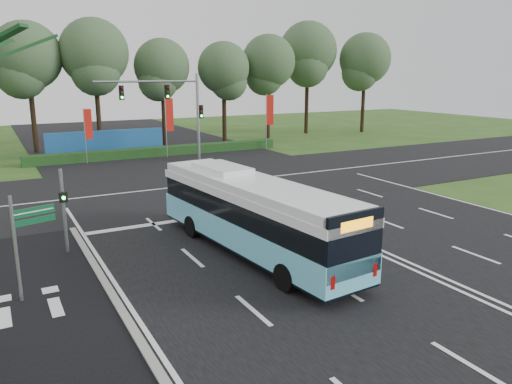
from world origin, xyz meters
The scene contains 15 objects.
ground centered at (0.00, 0.00, 0.00)m, with size 120.00×120.00×0.00m, color #27501A.
road_main centered at (0.00, 0.00, 0.02)m, with size 20.00×120.00×0.04m, color black.
road_cross centered at (0.00, 12.00, 0.03)m, with size 120.00×14.00×0.05m, color black.
bike_path centered at (-12.50, -3.00, 0.03)m, with size 5.00×18.00×0.06m, color black.
kerb_strip centered at (-10.10, -3.00, 0.06)m, with size 0.25×18.00×0.12m, color gray.
city_bus centered at (-4.27, -0.62, 1.62)m, with size 3.39×11.37×3.21m.
pedestrian_signal centered at (-10.75, 2.85, 1.87)m, with size 0.31×0.42×3.42m.
street_sign centered at (-12.37, -0.93, 2.20)m, with size 1.30×0.44×3.44m.
banner_flag_left centered at (-6.09, 23.48, 2.88)m, with size 0.64×0.17×4.40m.
banner_flag_mid centered at (0.47, 23.31, 3.29)m, with size 0.75×0.15×5.08m.
banner_flag_right centered at (10.26, 23.47, 3.34)m, with size 0.76×0.15×5.17m.
traffic_light_gantry centered at (0.21, 20.50, 4.66)m, with size 8.41×0.28×7.00m.
hedge centered at (0.00, 24.50, 0.40)m, with size 22.00×1.20×0.80m, color #163613.
blue_hoarding centered at (-4.00, 27.00, 1.10)m, with size 10.00×0.30×2.20m, color #1A5291.
eucalyptus_row centered at (4.06, 31.25, 8.48)m, with size 53.69×8.68×12.90m.
Camera 1 is at (-13.06, -17.14, 6.97)m, focal length 35.00 mm.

